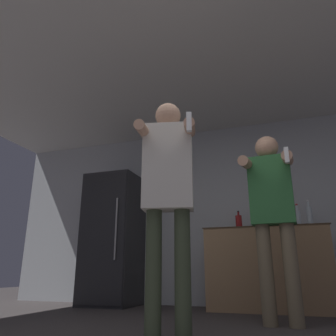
{
  "coord_description": "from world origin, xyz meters",
  "views": [
    {
      "loc": [
        0.65,
        -1.65,
        0.46
      ],
      "look_at": [
        -0.11,
        0.61,
        1.21
      ],
      "focal_mm": 35.0,
      "sensor_mm": 36.0,
      "label": 1
    }
  ],
  "objects_px": {
    "bottle_clear_vodka": "(281,219)",
    "person_man_side": "(272,206)",
    "refrigerator": "(113,238)",
    "person_woman_foreground": "(168,187)",
    "bottle_amber_bourbon": "(239,222)",
    "bottle_tall_gin": "(267,220)",
    "bottle_short_whiskey": "(310,216)",
    "bottle_dark_rum": "(298,218)"
  },
  "relations": [
    {
      "from": "bottle_dark_rum",
      "to": "person_man_side",
      "type": "bearing_deg",
      "value": -103.84
    },
    {
      "from": "bottle_dark_rum",
      "to": "bottle_short_whiskey",
      "type": "height_order",
      "value": "bottle_short_whiskey"
    },
    {
      "from": "bottle_short_whiskey",
      "to": "person_woman_foreground",
      "type": "distance_m",
      "value": 2.35
    },
    {
      "from": "person_woman_foreground",
      "to": "person_man_side",
      "type": "height_order",
      "value": "person_woman_foreground"
    },
    {
      "from": "refrigerator",
      "to": "person_woman_foreground",
      "type": "height_order",
      "value": "refrigerator"
    },
    {
      "from": "bottle_short_whiskey",
      "to": "bottle_clear_vodka",
      "type": "relative_size",
      "value": 1.05
    },
    {
      "from": "bottle_amber_bourbon",
      "to": "bottle_clear_vodka",
      "type": "relative_size",
      "value": 0.77
    },
    {
      "from": "bottle_tall_gin",
      "to": "bottle_short_whiskey",
      "type": "height_order",
      "value": "bottle_short_whiskey"
    },
    {
      "from": "bottle_tall_gin",
      "to": "person_man_side",
      "type": "bearing_deg",
      "value": -85.2
    },
    {
      "from": "bottle_dark_rum",
      "to": "bottle_tall_gin",
      "type": "xyz_separation_m",
      "value": [
        -0.37,
        0.0,
        -0.0
      ]
    },
    {
      "from": "bottle_clear_vodka",
      "to": "person_man_side",
      "type": "distance_m",
      "value": 1.12
    },
    {
      "from": "refrigerator",
      "to": "person_woman_foreground",
      "type": "distance_m",
      "value": 2.56
    },
    {
      "from": "person_woman_foreground",
      "to": "bottle_dark_rum",
      "type": "bearing_deg",
      "value": 64.18
    },
    {
      "from": "refrigerator",
      "to": "bottle_amber_bourbon",
      "type": "xyz_separation_m",
      "value": [
        1.8,
        0.01,
        0.15
      ]
    },
    {
      "from": "refrigerator",
      "to": "bottle_dark_rum",
      "type": "bearing_deg",
      "value": 0.15
    },
    {
      "from": "bottle_clear_vodka",
      "to": "bottle_short_whiskey",
      "type": "bearing_deg",
      "value": 0.0
    },
    {
      "from": "person_man_side",
      "to": "bottle_tall_gin",
      "type": "bearing_deg",
      "value": 94.8
    },
    {
      "from": "person_man_side",
      "to": "bottle_amber_bourbon",
      "type": "bearing_deg",
      "value": 111.55
    },
    {
      "from": "refrigerator",
      "to": "bottle_short_whiskey",
      "type": "bearing_deg",
      "value": 0.14
    },
    {
      "from": "refrigerator",
      "to": "bottle_dark_rum",
      "type": "height_order",
      "value": "refrigerator"
    },
    {
      "from": "bottle_dark_rum",
      "to": "bottle_clear_vodka",
      "type": "bearing_deg",
      "value": 180.0
    },
    {
      "from": "refrigerator",
      "to": "bottle_dark_rum",
      "type": "distance_m",
      "value": 2.52
    },
    {
      "from": "refrigerator",
      "to": "bottle_clear_vodka",
      "type": "bearing_deg",
      "value": 0.16
    },
    {
      "from": "bottle_short_whiskey",
      "to": "person_man_side",
      "type": "height_order",
      "value": "person_man_side"
    },
    {
      "from": "bottle_amber_bourbon",
      "to": "person_woman_foreground",
      "type": "relative_size",
      "value": 0.14
    },
    {
      "from": "person_woman_foreground",
      "to": "person_man_side",
      "type": "distance_m",
      "value": 1.18
    },
    {
      "from": "refrigerator",
      "to": "person_man_side",
      "type": "xyz_separation_m",
      "value": [
        2.24,
        -1.11,
        0.13
      ]
    },
    {
      "from": "bottle_clear_vodka",
      "to": "person_woman_foreground",
      "type": "xyz_separation_m",
      "value": [
        -0.8,
        -2.06,
        -0.02
      ]
    },
    {
      "from": "refrigerator",
      "to": "bottle_amber_bourbon",
      "type": "relative_size",
      "value": 7.62
    },
    {
      "from": "bottle_tall_gin",
      "to": "person_woman_foreground",
      "type": "xyz_separation_m",
      "value": [
        -0.63,
        -2.06,
        -0.02
      ]
    },
    {
      "from": "bottle_tall_gin",
      "to": "bottle_clear_vodka",
      "type": "relative_size",
      "value": 0.94
    },
    {
      "from": "bottle_short_whiskey",
      "to": "bottle_dark_rum",
      "type": "bearing_deg",
      "value": 180.0
    },
    {
      "from": "bottle_dark_rum",
      "to": "person_man_side",
      "type": "relative_size",
      "value": 0.16
    },
    {
      "from": "bottle_dark_rum",
      "to": "bottle_amber_bourbon",
      "type": "bearing_deg",
      "value": -180.0
    },
    {
      "from": "person_man_side",
      "to": "bottle_short_whiskey",
      "type": "bearing_deg",
      "value": 69.82
    },
    {
      "from": "person_woman_foreground",
      "to": "bottle_clear_vodka",
      "type": "bearing_deg",
      "value": 68.86
    },
    {
      "from": "refrigerator",
      "to": "bottle_short_whiskey",
      "type": "height_order",
      "value": "refrigerator"
    },
    {
      "from": "bottle_short_whiskey",
      "to": "person_man_side",
      "type": "bearing_deg",
      "value": -110.18
    },
    {
      "from": "bottle_dark_rum",
      "to": "bottle_tall_gin",
      "type": "relative_size",
      "value": 0.98
    },
    {
      "from": "bottle_amber_bourbon",
      "to": "bottle_tall_gin",
      "type": "relative_size",
      "value": 0.82
    },
    {
      "from": "bottle_short_whiskey",
      "to": "person_woman_foreground",
      "type": "height_order",
      "value": "person_woman_foreground"
    },
    {
      "from": "refrigerator",
      "to": "person_man_side",
      "type": "distance_m",
      "value": 2.51
    }
  ]
}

